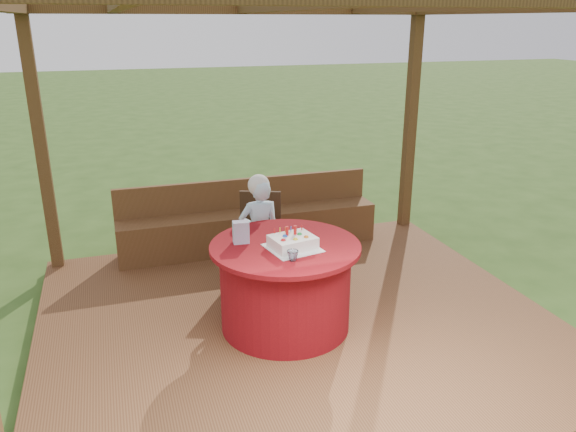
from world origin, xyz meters
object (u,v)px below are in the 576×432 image
(elderly_woman, at_px, (260,231))
(gift_bag, at_px, (241,232))
(table, at_px, (285,285))
(birthday_cake, at_px, (293,242))
(chair, at_px, (260,231))
(drinking_glass, at_px, (293,256))
(bench, at_px, (249,226))

(elderly_woman, xyz_separation_m, gift_bag, (-0.34, -0.68, 0.27))
(table, relative_size, birthday_cake, 2.75)
(table, distance_m, birthday_cake, 0.45)
(table, height_order, chair, chair)
(gift_bag, relative_size, drinking_glass, 2.10)
(elderly_woman, xyz_separation_m, drinking_glass, (-0.05, -1.17, 0.22))
(chair, distance_m, birthday_cake, 1.25)
(elderly_woman, distance_m, gift_bag, 0.81)
(gift_bag, distance_m, drinking_glass, 0.57)
(table, height_order, drinking_glass, drinking_glass)
(bench, bearing_deg, gift_bag, -106.08)
(chair, bearing_deg, bench, 84.28)
(table, bearing_deg, elderly_woman, 89.98)
(gift_bag, bearing_deg, birthday_cake, -29.17)
(bench, xyz_separation_m, drinking_glass, (-0.19, -2.18, 0.55))
(drinking_glass, bearing_deg, birthday_cake, 71.53)
(table, xyz_separation_m, gift_bag, (-0.34, 0.15, 0.47))
(bench, height_order, chair, chair)
(elderly_woman, distance_m, birthday_cake, 0.96)
(bench, distance_m, chair, 0.78)
(chair, bearing_deg, elderly_woman, -104.80)
(bench, bearing_deg, table, -94.53)
(birthday_cake, height_order, drinking_glass, birthday_cake)
(birthday_cake, bearing_deg, table, 107.55)
(elderly_woman, xyz_separation_m, birthday_cake, (0.03, -0.93, 0.23))
(table, distance_m, drinking_glass, 0.54)
(gift_bag, bearing_deg, chair, 71.19)
(bench, relative_size, gift_bag, 15.83)
(table, relative_size, chair, 1.45)
(bench, relative_size, drinking_glass, 33.25)
(table, bearing_deg, drinking_glass, -97.89)
(chair, relative_size, drinking_glass, 9.70)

